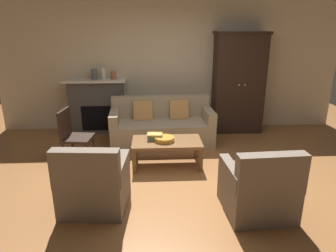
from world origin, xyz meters
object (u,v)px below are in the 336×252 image
at_px(armchair_near_right, 259,190).
at_px(side_chair_wooden, 72,133).
at_px(fruit_bowl, 164,139).
at_px(armoire, 238,83).
at_px(mantel_vase_cream, 103,74).
at_px(book_stack, 155,137).
at_px(mantel_vase_terracotta, 113,75).
at_px(armchair_near_left, 94,185).
at_px(fireplace, 97,105).
at_px(mantel_vase_slate, 94,74).
at_px(coffee_table, 167,144).
at_px(couch, 162,127).

height_order(armchair_near_right, side_chair_wooden, side_chair_wooden).
bearing_deg(armchair_near_right, fruit_bowl, 127.54).
distance_m(armoire, mantel_vase_cream, 2.78).
bearing_deg(armchair_near_right, mantel_vase_cream, 125.36).
relative_size(book_stack, mantel_vase_cream, 1.11).
relative_size(armoire, mantel_vase_terracotta, 12.63).
xyz_separation_m(armoire, armchair_near_left, (-2.52, -2.84, -0.72)).
bearing_deg(armoire, fruit_bowl, -133.71).
relative_size(fireplace, mantel_vase_terracotta, 7.74).
height_order(mantel_vase_cream, armchair_near_left, mantel_vase_cream).
bearing_deg(mantel_vase_slate, armchair_near_left, -81.59).
distance_m(armoire, armchair_near_left, 3.87).
bearing_deg(coffee_table, mantel_vase_cream, 124.67).
height_order(mantel_vase_cream, mantel_vase_terracotta, mantel_vase_cream).
bearing_deg(mantel_vase_cream, armchair_near_right, -54.64).
distance_m(mantel_vase_slate, mantel_vase_terracotta, 0.38).
xyz_separation_m(fireplace, book_stack, (1.19, -1.69, -0.10)).
distance_m(coffee_table, armchair_near_right, 1.73).
bearing_deg(armchair_near_right, armchair_near_left, 173.50).
relative_size(coffee_table, mantel_vase_slate, 5.35).
relative_size(fruit_bowl, book_stack, 1.22).
bearing_deg(armchair_near_right, mantel_vase_slate, 127.50).
xyz_separation_m(mantel_vase_slate, side_chair_wooden, (-0.14, -1.55, -0.71)).
xyz_separation_m(armoire, mantel_vase_slate, (-2.95, 0.06, 0.19)).
height_order(couch, mantel_vase_slate, mantel_vase_slate).
relative_size(armoire, side_chair_wooden, 2.28).
bearing_deg(mantel_vase_terracotta, book_stack, -64.07).
height_order(armoire, mantel_vase_cream, armoire).
bearing_deg(coffee_table, fruit_bowl, -162.17).
bearing_deg(couch, coffee_table, -87.44).
relative_size(armoire, couch, 1.05).
distance_m(book_stack, mantel_vase_cream, 2.10).
height_order(couch, fruit_bowl, couch).
bearing_deg(book_stack, couch, 81.68).
bearing_deg(fruit_bowl, mantel_vase_terracotta, 118.75).
relative_size(book_stack, mantel_vase_terracotta, 1.59).
relative_size(book_stack, side_chair_wooden, 0.29).
bearing_deg(mantel_vase_slate, armchair_near_right, -52.50).
height_order(armoire, couch, armoire).
height_order(mantel_vase_slate, armchair_near_left, mantel_vase_slate).
relative_size(mantel_vase_slate, mantel_vase_cream, 0.88).
bearing_deg(armchair_near_left, book_stack, 58.23).
bearing_deg(fruit_bowl, armchair_near_left, -128.15).
bearing_deg(armchair_near_right, side_chair_wooden, 148.17).
xyz_separation_m(mantel_vase_terracotta, armchair_near_right, (2.02, -3.13, -0.89)).
bearing_deg(fireplace, mantel_vase_terracotta, -2.70).
bearing_deg(mantel_vase_terracotta, coffee_table, -60.05).
xyz_separation_m(fireplace, mantel_vase_cream, (0.18, -0.02, 0.67)).
height_order(fireplace, side_chair_wooden, fireplace).
distance_m(couch, armchair_near_right, 2.64).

